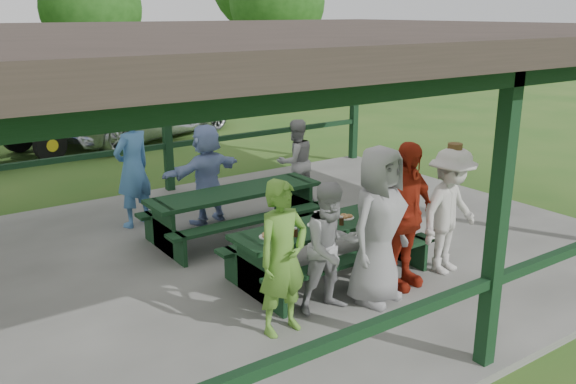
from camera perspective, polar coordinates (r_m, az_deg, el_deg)
ground at (r=9.29m, az=-1.12°, el=-5.80°), size 90.00×90.00×0.00m
concrete_slab at (r=9.27m, az=-1.12°, el=-5.52°), size 10.00×8.00×0.10m
pavilion_structure at (r=8.59m, az=-1.24°, el=14.12°), size 10.60×8.60×3.24m
picnic_table_near at (r=8.19m, az=3.74°, el=-4.64°), size 2.70×1.39×0.75m
picnic_table_far at (r=9.61m, az=-4.91°, el=-1.38°), size 2.80×1.39×0.75m
table_setting at (r=8.10m, az=3.41°, el=-2.58°), size 2.32×0.45×0.10m
contestant_green at (r=6.63m, az=-0.50°, el=-6.18°), size 0.67×0.46×1.75m
contestant_grey_left at (r=7.14m, az=4.09°, el=-5.24°), size 0.83×0.68×1.58m
contestant_grey_mid at (r=7.37m, az=8.44°, el=-3.12°), size 1.08×0.83×1.96m
contestant_red at (r=7.83m, az=10.82°, el=-2.22°), size 1.16×0.58×1.91m
contestant_white_fedora at (r=8.44m, az=14.91°, el=-1.70°), size 1.21×0.81×1.79m
spectator_lblue at (r=10.22m, az=-7.60°, el=1.71°), size 1.62×0.81×1.68m
spectator_blue at (r=10.25m, az=-14.33°, el=2.22°), size 0.84×0.71×1.97m
spectator_grey at (r=11.19m, az=0.71°, el=2.87°), size 0.79×0.63×1.56m
pickup_truck at (r=18.30m, az=-13.47°, el=7.69°), size 6.62×4.81×1.67m
tree_mid at (r=22.60m, az=-17.94°, el=16.03°), size 3.41×3.41×5.33m
tree_right at (r=24.15m, az=-1.02°, el=17.34°), size 3.63×3.63×5.67m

